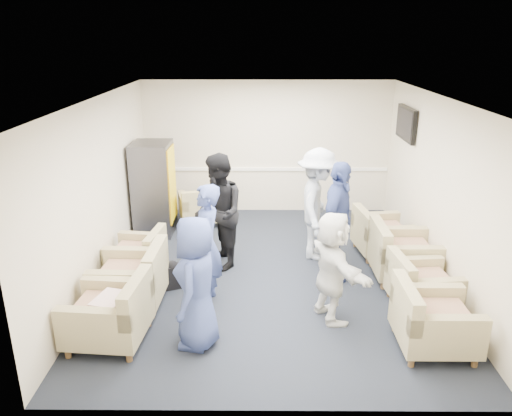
{
  "coord_description": "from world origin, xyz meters",
  "views": [
    {
      "loc": [
        -0.16,
        -7.02,
        3.55
      ],
      "look_at": [
        -0.21,
        0.2,
        1.02
      ],
      "focal_mm": 35.0,
      "sensor_mm": 36.0,
      "label": 1
    }
  ],
  "objects_px": {
    "person_mid_right": "(338,221)",
    "person_front_right": "(332,267)",
    "person_mid_left": "(206,246)",
    "armchair_right_midnear": "(419,286)",
    "armchair_right_far": "(379,235)",
    "vending_machine": "(154,188)",
    "armchair_corner": "(201,208)",
    "person_back_right": "(317,204)",
    "person_back_left": "(219,212)",
    "armchair_left_mid": "(134,280)",
    "armchair_left_far": "(140,256)",
    "armchair_right_midfar": "(399,255)",
    "person_front_left": "(196,283)",
    "armchair_right_near": "(430,322)",
    "armchair_left_near": "(113,316)"
  },
  "relations": [
    {
      "from": "person_mid_right",
      "to": "person_front_right",
      "type": "xyz_separation_m",
      "value": [
        -0.23,
        -1.19,
        -0.17
      ]
    },
    {
      "from": "person_mid_left",
      "to": "armchair_right_midnear",
      "type": "bearing_deg",
      "value": 86.72
    },
    {
      "from": "armchair_right_far",
      "to": "vending_machine",
      "type": "distance_m",
      "value": 4.11
    },
    {
      "from": "armchair_right_midnear",
      "to": "armchair_corner",
      "type": "bearing_deg",
      "value": 40.53
    },
    {
      "from": "person_back_right",
      "to": "person_mid_left",
      "type": "bearing_deg",
      "value": 142.42
    },
    {
      "from": "person_mid_left",
      "to": "person_back_left",
      "type": "relative_size",
      "value": 0.93
    },
    {
      "from": "armchair_left_mid",
      "to": "person_mid_left",
      "type": "height_order",
      "value": "person_mid_left"
    },
    {
      "from": "person_mid_right",
      "to": "person_mid_left",
      "type": "bearing_deg",
      "value": 137.83
    },
    {
      "from": "armchair_left_far",
      "to": "person_front_right",
      "type": "bearing_deg",
      "value": 73.0
    },
    {
      "from": "vending_machine",
      "to": "armchair_right_midfar",
      "type": "bearing_deg",
      "value": -24.23
    },
    {
      "from": "armchair_right_far",
      "to": "person_mid_right",
      "type": "xyz_separation_m",
      "value": [
        -0.85,
        -0.86,
        0.58
      ]
    },
    {
      "from": "armchair_right_far",
      "to": "person_front_left",
      "type": "height_order",
      "value": "person_front_left"
    },
    {
      "from": "armchair_right_near",
      "to": "person_mid_left",
      "type": "relative_size",
      "value": 0.51
    },
    {
      "from": "person_front_right",
      "to": "armchair_right_near",
      "type": "bearing_deg",
      "value": -139.66
    },
    {
      "from": "armchair_right_midnear",
      "to": "person_back_right",
      "type": "height_order",
      "value": "person_back_right"
    },
    {
      "from": "armchair_right_midnear",
      "to": "person_front_right",
      "type": "height_order",
      "value": "person_front_right"
    },
    {
      "from": "armchair_right_midnear",
      "to": "person_front_right",
      "type": "bearing_deg",
      "value": 96.9
    },
    {
      "from": "person_back_left",
      "to": "vending_machine",
      "type": "bearing_deg",
      "value": -158.7
    },
    {
      "from": "person_mid_left",
      "to": "person_back_left",
      "type": "height_order",
      "value": "person_back_left"
    },
    {
      "from": "armchair_corner",
      "to": "person_mid_right",
      "type": "distance_m",
      "value": 3.29
    },
    {
      "from": "armchair_right_midnear",
      "to": "person_mid_left",
      "type": "height_order",
      "value": "person_mid_left"
    },
    {
      "from": "armchair_right_near",
      "to": "armchair_right_midfar",
      "type": "xyz_separation_m",
      "value": [
        0.12,
        1.84,
        0.02
      ]
    },
    {
      "from": "armchair_right_near",
      "to": "armchair_right_midfar",
      "type": "height_order",
      "value": "armchair_right_midfar"
    },
    {
      "from": "armchair_right_near",
      "to": "person_front_left",
      "type": "xyz_separation_m",
      "value": [
        -2.74,
        0.08,
        0.46
      ]
    },
    {
      "from": "armchair_left_far",
      "to": "person_front_left",
      "type": "height_order",
      "value": "person_front_left"
    },
    {
      "from": "person_front_left",
      "to": "armchair_right_midnear",
      "type": "bearing_deg",
      "value": 115.2
    },
    {
      "from": "armchair_right_near",
      "to": "person_front_right",
      "type": "height_order",
      "value": "person_front_right"
    },
    {
      "from": "armchair_left_near",
      "to": "person_back_right",
      "type": "distance_m",
      "value": 3.71
    },
    {
      "from": "armchair_corner",
      "to": "vending_machine",
      "type": "relative_size",
      "value": 0.57
    },
    {
      "from": "armchair_left_near",
      "to": "armchair_corner",
      "type": "bearing_deg",
      "value": 176.27
    },
    {
      "from": "armchair_right_near",
      "to": "vending_machine",
      "type": "bearing_deg",
      "value": 47.15
    },
    {
      "from": "armchair_corner",
      "to": "person_mid_left",
      "type": "distance_m",
      "value": 3.14
    },
    {
      "from": "armchair_right_near",
      "to": "person_front_right",
      "type": "relative_size",
      "value": 0.59
    },
    {
      "from": "armchair_right_midfar",
      "to": "armchair_corner",
      "type": "xyz_separation_m",
      "value": [
        -3.27,
        2.28,
        -0.05
      ]
    },
    {
      "from": "person_front_right",
      "to": "armchair_left_mid",
      "type": "bearing_deg",
      "value": 64.18
    },
    {
      "from": "armchair_left_far",
      "to": "armchair_corner",
      "type": "relative_size",
      "value": 0.88
    },
    {
      "from": "armchair_left_mid",
      "to": "person_mid_left",
      "type": "xyz_separation_m",
      "value": [
        1.0,
        0.04,
        0.49
      ]
    },
    {
      "from": "armchair_left_mid",
      "to": "armchair_left_far",
      "type": "xyz_separation_m",
      "value": [
        -0.13,
        0.88,
        -0.06
      ]
    },
    {
      "from": "person_front_left",
      "to": "person_back_left",
      "type": "bearing_deg",
      "value": -173.78
    },
    {
      "from": "armchair_right_midnear",
      "to": "vending_machine",
      "type": "relative_size",
      "value": 0.52
    },
    {
      "from": "armchair_corner",
      "to": "armchair_right_near",
      "type": "bearing_deg",
      "value": 112.94
    },
    {
      "from": "armchair_left_near",
      "to": "person_mid_right",
      "type": "relative_size",
      "value": 0.53
    },
    {
      "from": "armchair_left_near",
      "to": "vending_machine",
      "type": "relative_size",
      "value": 0.57
    },
    {
      "from": "vending_machine",
      "to": "person_front_right",
      "type": "xyz_separation_m",
      "value": [
        2.87,
        -3.01,
        -0.12
      ]
    },
    {
      "from": "armchair_right_far",
      "to": "person_front_left",
      "type": "xyz_separation_m",
      "value": [
        -2.75,
        -2.63,
        0.48
      ]
    },
    {
      "from": "armchair_right_midnear",
      "to": "person_mid_left",
      "type": "xyz_separation_m",
      "value": [
        -2.87,
        0.12,
        0.53
      ]
    },
    {
      "from": "armchair_right_midnear",
      "to": "armchair_corner",
      "type": "distance_m",
      "value": 4.59
    },
    {
      "from": "armchair_right_near",
      "to": "person_mid_left",
      "type": "xyz_separation_m",
      "value": [
        -2.72,
        1.05,
        0.51
      ]
    },
    {
      "from": "armchair_corner",
      "to": "person_front_right",
      "type": "distance_m",
      "value": 4.05
    },
    {
      "from": "armchair_left_mid",
      "to": "person_front_left",
      "type": "height_order",
      "value": "person_front_left"
    }
  ]
}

